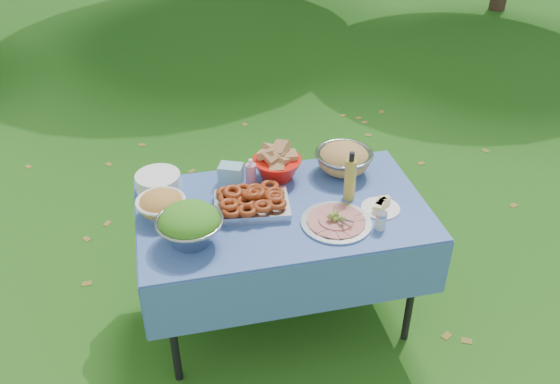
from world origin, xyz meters
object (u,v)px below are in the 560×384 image
(bread_bowl, at_px, (277,163))
(plate_stack, at_px, (158,182))
(oil_bottle, at_px, (350,176))
(charcuterie_platter, at_px, (337,217))
(picnic_table, at_px, (282,265))
(salad_bowl, at_px, (190,225))
(pasta_bowl_steel, at_px, (344,159))

(bread_bowl, bearing_deg, plate_stack, 178.59)
(oil_bottle, bearing_deg, charcuterie_platter, -123.45)
(picnic_table, bearing_deg, salad_bowl, -159.88)
(plate_stack, relative_size, charcuterie_platter, 0.68)
(bread_bowl, height_order, oil_bottle, oil_bottle)
(charcuterie_platter, bearing_deg, salad_bowl, 179.21)
(plate_stack, xyz_separation_m, pasta_bowl_steel, (1.01, -0.04, 0.04))
(salad_bowl, xyz_separation_m, oil_bottle, (0.83, 0.18, 0.04))
(plate_stack, bearing_deg, pasta_bowl_steel, -2.20)
(plate_stack, height_order, oil_bottle, oil_bottle)
(salad_bowl, relative_size, bread_bowl, 1.16)
(picnic_table, relative_size, oil_bottle, 5.32)
(picnic_table, height_order, charcuterie_platter, charcuterie_platter)
(salad_bowl, bearing_deg, oil_bottle, 12.40)
(pasta_bowl_steel, bearing_deg, oil_bottle, -101.20)
(salad_bowl, distance_m, pasta_bowl_steel, 0.99)
(plate_stack, height_order, charcuterie_platter, plate_stack)
(salad_bowl, distance_m, charcuterie_platter, 0.71)
(charcuterie_platter, bearing_deg, bread_bowl, 112.06)
(charcuterie_platter, distance_m, oil_bottle, 0.25)
(picnic_table, xyz_separation_m, charcuterie_platter, (0.23, -0.18, 0.42))
(plate_stack, distance_m, pasta_bowl_steel, 1.01)
(plate_stack, bearing_deg, bread_bowl, -1.41)
(picnic_table, distance_m, bread_bowl, 0.55)
(picnic_table, xyz_separation_m, bread_bowl, (0.04, 0.29, 0.47))
(bread_bowl, bearing_deg, picnic_table, -97.01)
(plate_stack, bearing_deg, salad_bowl, -75.45)
(picnic_table, bearing_deg, bread_bowl, 82.99)
(plate_stack, distance_m, oil_bottle, 1.00)
(salad_bowl, relative_size, oil_bottle, 1.13)
(oil_bottle, bearing_deg, pasta_bowl_steel, 78.80)
(bread_bowl, relative_size, charcuterie_platter, 0.77)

